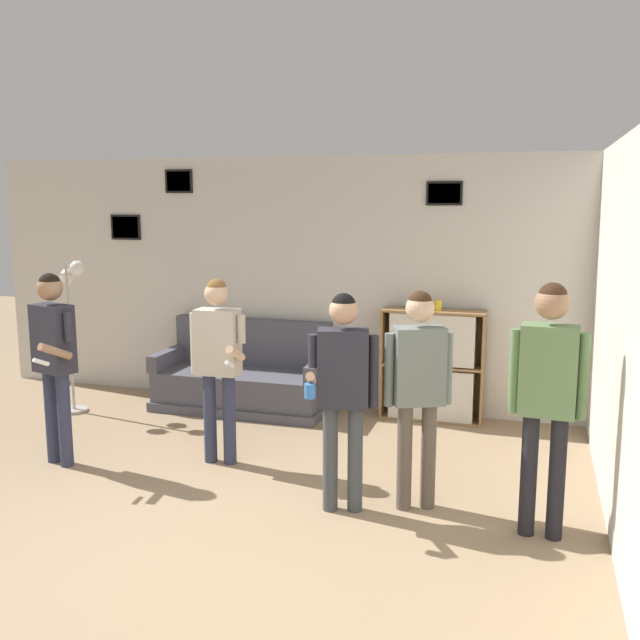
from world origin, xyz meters
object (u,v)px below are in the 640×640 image
at_px(floor_lamp, 68,302).
at_px(person_player_foreground_center, 218,352).
at_px(person_spectator_near_bookshelf, 418,378).
at_px(person_player_foreground_left, 53,349).
at_px(person_watcher_holding_cup, 343,380).
at_px(bookshelf, 432,365).
at_px(drinking_cup, 438,305).
at_px(couch, 244,381).
at_px(person_spectator_far_right, 548,383).

distance_m(floor_lamp, person_player_foreground_center, 2.33).
xyz_separation_m(person_player_foreground_center, person_spectator_near_bookshelf, (1.77, -0.42, 0.01)).
distance_m(person_player_foreground_left, person_watcher_holding_cup, 2.58).
distance_m(bookshelf, person_player_foreground_left, 3.64).
bearing_deg(person_player_foreground_left, bookshelf, 37.26).
bearing_deg(floor_lamp, person_player_foreground_left, -58.36).
xyz_separation_m(person_player_foreground_left, drinking_cup, (2.92, 2.19, 0.18)).
relative_size(bookshelf, person_player_foreground_center, 0.72).
bearing_deg(person_player_foreground_center, person_spectator_near_bookshelf, -13.25).
bearing_deg(bookshelf, couch, -174.59).
xyz_separation_m(person_watcher_holding_cup, person_spectator_near_bookshelf, (0.51, 0.20, 0.01)).
bearing_deg(person_spectator_far_right, person_player_foreground_left, 177.21).
height_order(person_player_foreground_left, person_player_foreground_center, person_player_foreground_left).
height_order(person_player_foreground_left, person_watcher_holding_cup, person_player_foreground_left).
xyz_separation_m(bookshelf, person_player_foreground_center, (-1.57, -1.76, 0.40)).
bearing_deg(person_watcher_holding_cup, bookshelf, 82.61).
height_order(bookshelf, drinking_cup, drinking_cup).
relative_size(person_player_foreground_left, person_spectator_near_bookshelf, 1.02).
relative_size(bookshelf, drinking_cup, 11.20).
height_order(bookshelf, person_spectator_near_bookshelf, person_spectator_near_bookshelf).
distance_m(person_player_foreground_center, person_watcher_holding_cup, 1.40).
height_order(person_player_foreground_center, person_watcher_holding_cup, person_watcher_holding_cup).
height_order(couch, drinking_cup, drinking_cup).
bearing_deg(drinking_cup, floor_lamp, -167.20).
bearing_deg(floor_lamp, person_spectator_near_bookshelf, -18.83).
distance_m(couch, person_player_foreground_left, 2.29).
bearing_deg(floor_lamp, couch, 21.27).
height_order(couch, bookshelf, bookshelf).
bearing_deg(person_watcher_holding_cup, person_spectator_far_right, -0.11).
bearing_deg(bookshelf, person_watcher_holding_cup, -97.39).
bearing_deg(drinking_cup, person_player_foreground_center, -132.35).
relative_size(person_watcher_holding_cup, drinking_cup, 15.74).
xyz_separation_m(person_player_foreground_left, person_spectator_near_bookshelf, (3.07, 0.01, -0.03)).
height_order(floor_lamp, person_player_foreground_center, floor_lamp).
xyz_separation_m(floor_lamp, person_watcher_holding_cup, (3.39, -1.53, -0.21)).
bearing_deg(person_spectator_far_right, person_watcher_holding_cup, 179.89).
bearing_deg(bookshelf, drinking_cup, 1.22).
height_order(floor_lamp, person_watcher_holding_cup, floor_lamp).
relative_size(person_player_foreground_left, person_player_foreground_center, 1.03).
distance_m(bookshelf, person_watcher_holding_cup, 2.43).
relative_size(floor_lamp, person_player_foreground_center, 1.02).
height_order(person_player_foreground_left, drinking_cup, person_player_foreground_left).
bearing_deg(person_player_foreground_center, drinking_cup, 47.65).
bearing_deg(person_player_foreground_left, floor_lamp, 121.64).
relative_size(couch, person_player_foreground_center, 1.17).
xyz_separation_m(floor_lamp, person_player_foreground_left, (0.83, -1.34, -0.18)).
distance_m(person_spectator_near_bookshelf, drinking_cup, 2.20).
relative_size(couch, person_player_foreground_left, 1.13).
relative_size(bookshelf, person_spectator_far_right, 0.66).
bearing_deg(drinking_cup, person_watcher_holding_cup, -98.35).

